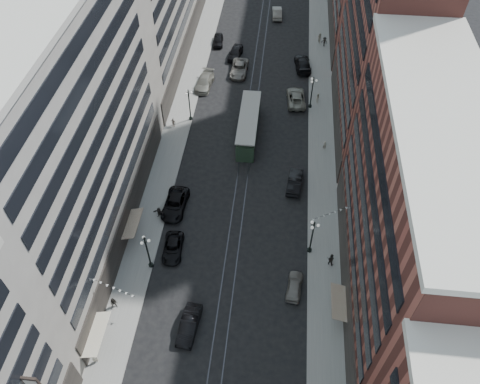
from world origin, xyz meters
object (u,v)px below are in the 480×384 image
at_px(pedestrian_4, 336,302).
at_px(car_7, 175,204).
at_px(car_14, 277,13).
at_px(car_4, 294,286).
at_px(pedestrian_8, 325,145).
at_px(pedestrian_5, 159,212).
at_px(car_9, 218,40).
at_px(pedestrian_9, 324,42).
at_px(lamppost_se_far, 312,236).
at_px(lamppost_sw_mid, 189,104).
at_px(pedestrian_extra_2, 318,98).
at_px(pedestrian_6, 173,122).
at_px(car_10, 295,181).
at_px(streetcar, 248,126).
at_px(pedestrian_extra_1, 95,359).
at_px(car_5, 189,325).
at_px(pedestrian_extra_0, 320,38).
at_px(car_12, 303,64).
at_px(car_8, 205,82).
at_px(lamppost_sw_far, 147,251).
at_px(pedestrian_7, 331,259).
at_px(pedestrian_2, 114,303).
at_px(car_13, 235,53).
at_px(car_2, 173,248).
at_px(lamppost_se_mid, 312,91).
at_px(car_11, 296,98).
at_px(car_extra_0, 239,69).

relative_size(pedestrian_4, car_7, 0.33).
bearing_deg(car_14, car_4, 90.30).
bearing_deg(pedestrian_8, pedestrian_5, 32.93).
bearing_deg(car_9, car_4, -77.90).
height_order(car_9, car_14, car_14).
xyz_separation_m(pedestrian_4, pedestrian_9, (-0.24, 53.72, -0.08)).
bearing_deg(car_7, car_14, 81.44).
xyz_separation_m(lamppost_se_far, pedestrian_8, (2.06, 18.26, -2.19)).
distance_m(lamppost_sw_mid, pedestrian_extra_2, 20.77).
bearing_deg(pedestrian_8, pedestrian_6, -9.23).
distance_m(car_10, pedestrian_6, 21.35).
bearing_deg(streetcar, car_4, -73.83).
height_order(car_4, pedestrian_8, pedestrian_8).
relative_size(pedestrian_6, pedestrian_extra_1, 1.02).
xyz_separation_m(lamppost_sw_mid, streetcar, (9.20, -2.45, -1.51)).
xyz_separation_m(car_5, pedestrian_8, (14.63, 29.48, 0.09)).
bearing_deg(pedestrian_extra_0, pedestrian_6, 105.78).
bearing_deg(pedestrian_4, car_7, 37.64).
bearing_deg(pedestrian_extra_2, pedestrian_extra_0, -6.08).
bearing_deg(car_12, car_5, 69.73).
height_order(pedestrian_9, pedestrian_extra_2, pedestrian_9).
bearing_deg(lamppost_sw_mid, pedestrian_6, -139.05).
bearing_deg(car_8, lamppost_sw_far, -85.84).
distance_m(car_8, pedestrian_7, 39.06).
relative_size(pedestrian_8, pedestrian_9, 0.86).
bearing_deg(pedestrian_4, pedestrian_2, 74.90).
height_order(pedestrian_2, car_13, pedestrian_2).
distance_m(car_2, pedestrian_6, 23.06).
bearing_deg(pedestrian_9, pedestrian_6, -110.78).
bearing_deg(lamppost_se_mid, lamppost_sw_mid, -164.80).
relative_size(lamppost_se_far, car_8, 0.93).
height_order(lamppost_se_far, car_4, lamppost_se_far).
height_order(pedestrian_4, pedestrian_6, pedestrian_4).
relative_size(lamppost_se_far, car_2, 1.15).
bearing_deg(car_11, pedestrian_extra_0, -107.38).
relative_size(pedestrian_2, pedestrian_5, 1.03).
relative_size(pedestrian_4, car_11, 0.32).
xyz_separation_m(car_2, car_extra_0, (4.00, 38.11, 0.17)).
xyz_separation_m(lamppost_sw_far, pedestrian_extra_2, (19.62, 33.47, -2.19)).
xyz_separation_m(lamppost_se_mid, car_7, (-17.29, -22.94, -2.27)).
height_order(car_12, pedestrian_8, car_12).
xyz_separation_m(pedestrian_2, pedestrian_7, (23.47, 8.05, 0.06)).
distance_m(lamppost_se_far, pedestrian_6, 29.57).
distance_m(pedestrian_4, car_extra_0, 46.17).
distance_m(lamppost_sw_far, pedestrian_4, 21.50).
xyz_separation_m(car_2, car_5, (3.68, -9.61, 0.15)).
xyz_separation_m(car_9, car_10, (15.10, -34.95, 0.09)).
bearing_deg(streetcar, car_8, 126.31).
height_order(pedestrian_8, pedestrian_9, pedestrian_9).
xyz_separation_m(car_14, pedestrian_extra_0, (8.41, -9.18, 0.21)).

